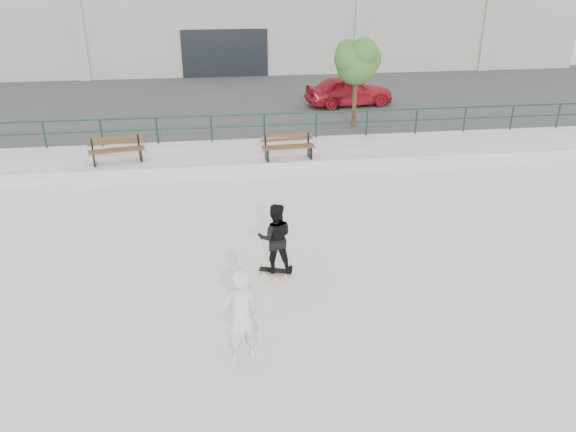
{
  "coord_description": "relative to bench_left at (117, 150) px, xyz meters",
  "views": [
    {
      "loc": [
        -0.94,
        -9.91,
        6.72
      ],
      "look_at": [
        0.7,
        2.0,
        1.26
      ],
      "focal_mm": 35.0,
      "sensor_mm": 36.0,
      "label": 1
    }
  ],
  "objects": [
    {
      "name": "tree",
      "position": [
        9.08,
        3.33,
        2.27
      ],
      "size": [
        2.01,
        1.79,
        3.58
      ],
      "color": "#4E3B27",
      "rests_on": "parking_strip"
    },
    {
      "name": "ledge",
      "position": [
        4.21,
        0.61,
        -0.67
      ],
      "size": [
        30.0,
        3.0,
        0.5
      ],
      "primitive_type": "cube",
      "color": "#B0AAA1",
      "rests_on": "ground"
    },
    {
      "name": "railing",
      "position": [
        4.21,
        1.91,
        0.33
      ],
      "size": [
        28.0,
        0.06,
        1.03
      ],
      "color": "#153923",
      "rests_on": "ledge"
    },
    {
      "name": "ground",
      "position": [
        4.21,
        -8.89,
        -0.92
      ],
      "size": [
        120.0,
        120.0,
        0.0
      ],
      "primitive_type": "plane",
      "color": "silver",
      "rests_on": "ground"
    },
    {
      "name": "bench_right",
      "position": [
        5.8,
        -0.42,
        -0.0
      ],
      "size": [
        1.85,
        0.64,
        0.84
      ],
      "rotation": [
        0.0,
        0.0,
        0.06
      ],
      "color": "#4F2F1B",
      "rests_on": "ledge"
    },
    {
      "name": "standing_skater",
      "position": [
        4.55,
        -7.35,
        0.02
      ],
      "size": [
        0.87,
        0.7,
        1.69
      ],
      "primitive_type": "imported",
      "rotation": [
        0.0,
        0.0,
        3.06
      ],
      "color": "black",
      "rests_on": "skateboard"
    },
    {
      "name": "parking_strip",
      "position": [
        4.21,
        9.11,
        -0.67
      ],
      "size": [
        60.0,
        14.0,
        0.5
      ],
      "primitive_type": "cube",
      "color": "#383838",
      "rests_on": "ground"
    },
    {
      "name": "skateboard",
      "position": [
        4.55,
        -7.35,
        -0.84
      ],
      "size": [
        0.8,
        0.45,
        0.09
      ],
      "rotation": [
        0.0,
        0.0,
        -0.34
      ],
      "color": "black",
      "rests_on": "ground"
    },
    {
      "name": "seated_skater",
      "position": [
        3.58,
        -10.4,
        0.04
      ],
      "size": [
        0.81,
        0.66,
        1.91
      ],
      "primitive_type": "imported",
      "rotation": [
        0.0,
        0.0,
        3.48
      ],
      "color": "silver",
      "rests_on": "ground"
    },
    {
      "name": "red_car",
      "position": [
        9.72,
        6.97,
        0.28
      ],
      "size": [
        4.24,
        2.11,
        1.39
      ],
      "primitive_type": "imported",
      "rotation": [
        0.0,
        0.0,
        1.69
      ],
      "color": "#A51420",
      "rests_on": "parking_strip"
    },
    {
      "name": "bench_left",
      "position": [
        0.0,
        0.0,
        0.0
      ],
      "size": [
        1.89,
        0.89,
        0.84
      ],
      "rotation": [
        0.0,
        0.0,
        0.2
      ],
      "color": "#4F2F1B",
      "rests_on": "ledge"
    }
  ]
}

